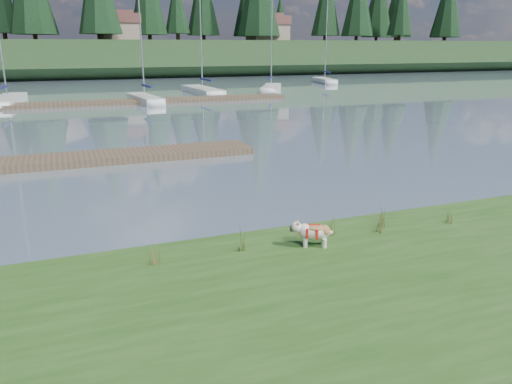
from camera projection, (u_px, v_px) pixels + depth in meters
name	position (u px, v px, depth m)	size (l,w,h in m)	color
ground	(108.00, 104.00, 39.83)	(200.00, 200.00, 0.00)	gray
bank	(337.00, 342.00, 7.61)	(60.00, 9.00, 0.35)	#2C4F1C
ridge	(80.00, 59.00, 77.55)	(200.00, 20.00, 5.00)	#1D3218
bulldog	(314.00, 231.00, 10.74)	(0.91, 0.62, 0.54)	silver
dock_near	(55.00, 161.00, 19.63)	(16.00, 2.00, 0.30)	#4C3D2C
dock_far	(133.00, 101.00, 40.49)	(26.00, 2.20, 0.30)	#4C3D2C
sailboat_bg_1	(10.00, 99.00, 40.82)	(2.66, 9.31, 13.55)	silver
sailboat_bg_2	(143.00, 98.00, 41.60)	(2.27, 7.50, 11.15)	silver
sailboat_bg_3	(200.00, 89.00, 49.55)	(2.25, 9.51, 13.71)	silver
sailboat_bg_4	(272.00, 87.00, 52.14)	(5.02, 7.66, 11.58)	silver
sailboat_bg_5	(323.00, 80.00, 63.07)	(3.23, 7.64, 10.79)	silver
weed_0	(244.00, 240.00, 10.47)	(0.17, 0.14, 0.61)	#475B23
weed_1	(331.00, 227.00, 11.40)	(0.17, 0.14, 0.44)	#475B23
weed_2	(383.00, 220.00, 11.51)	(0.17, 0.14, 0.73)	#475B23
weed_3	(155.00, 255.00, 9.84)	(0.17, 0.14, 0.50)	#475B23
weed_4	(382.00, 218.00, 11.94)	(0.17, 0.14, 0.48)	#475B23
weed_5	(450.00, 215.00, 12.17)	(0.17, 0.14, 0.50)	#475B23
mud_lip	(240.00, 245.00, 11.57)	(60.00, 0.50, 0.14)	#33281C
conifer_5	(177.00, 3.00, 77.75)	(3.96, 3.96, 10.35)	#382619
conifer_7	(326.00, 0.00, 87.67)	(5.28, 5.28, 13.20)	#382619
conifer_8	(401.00, 5.00, 88.81)	(4.62, 4.62, 11.77)	#382619
conifer_9	(448.00, 0.00, 95.64)	(5.94, 5.94, 14.62)	#382619
house_1	(118.00, 27.00, 76.50)	(6.30, 5.30, 4.65)	gray
house_2	(268.00, 28.00, 83.07)	(6.30, 5.30, 4.65)	gray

